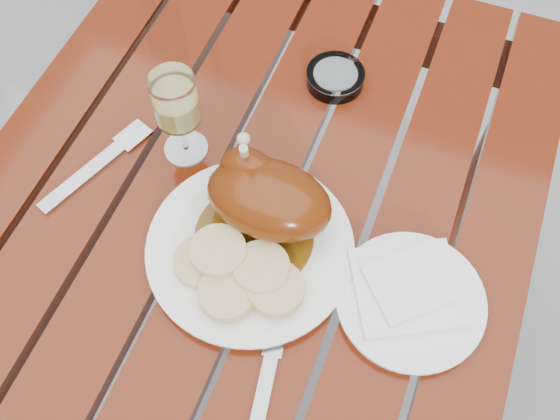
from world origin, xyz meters
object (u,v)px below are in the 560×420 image
(dinner_plate, at_px, (250,249))
(wine_glass, at_px, (179,117))
(side_plate, at_px, (410,301))
(ashtray, at_px, (335,77))
(table, at_px, (240,334))

(dinner_plate, bearing_deg, wine_glass, 141.53)
(dinner_plate, height_order, side_plate, dinner_plate)
(dinner_plate, xyz_separation_m, ashtray, (0.01, 0.33, 0.00))
(dinner_plate, bearing_deg, ashtray, 88.10)
(side_plate, relative_size, ashtray, 2.11)
(wine_glass, xyz_separation_m, ashtray, (0.17, 0.20, -0.07))
(table, distance_m, wine_glass, 0.49)
(ashtray, bearing_deg, table, -97.91)
(table, bearing_deg, ashtray, 82.09)
(table, xyz_separation_m, dinner_plate, (0.04, 0.01, 0.38))
(table, height_order, side_plate, side_plate)
(side_plate, distance_m, ashtray, 0.38)
(table, distance_m, dinner_plate, 0.39)
(dinner_plate, height_order, ashtray, ashtray)
(side_plate, bearing_deg, table, -177.23)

